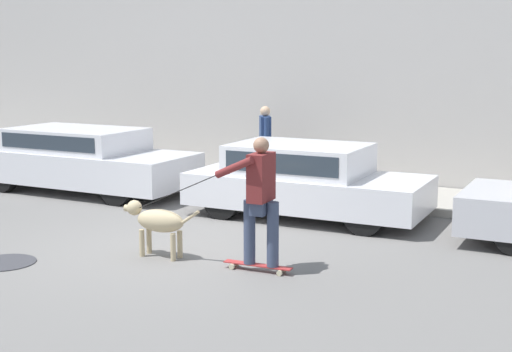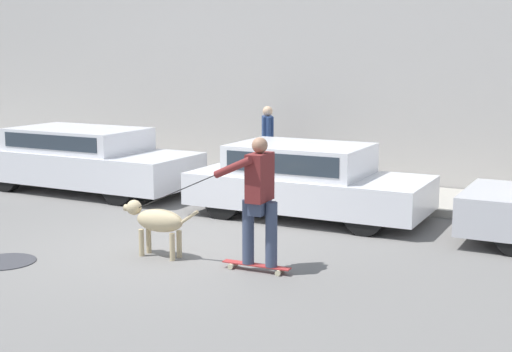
% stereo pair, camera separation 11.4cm
% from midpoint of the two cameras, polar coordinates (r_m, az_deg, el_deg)
% --- Properties ---
extents(ground_plane, '(36.00, 36.00, 0.00)m').
position_cam_midpoint_polar(ground_plane, '(10.08, -5.96, -5.71)').
color(ground_plane, slate).
extents(back_wall, '(32.00, 0.30, 5.98)m').
position_cam_midpoint_polar(back_wall, '(14.89, 6.85, 10.85)').
color(back_wall, '#B2ADA8').
rests_on(back_wall, ground_plane).
extents(sidewalk_curb, '(30.00, 2.06, 0.13)m').
position_cam_midpoint_polar(sidewalk_curb, '(14.02, 4.79, -1.04)').
color(sidewalk_curb, '#A39E93').
rests_on(sidewalk_curb, ground_plane).
extents(parked_car_0, '(4.53, 1.82, 1.24)m').
position_cam_midpoint_polar(parked_car_0, '(14.41, -13.35, 1.29)').
color(parked_car_0, black).
rests_on(parked_car_0, ground_plane).
extents(parked_car_1, '(3.95, 1.83, 1.21)m').
position_cam_midpoint_polar(parked_car_1, '(11.80, 4.34, -0.43)').
color(parked_car_1, black).
rests_on(parked_car_1, ground_plane).
extents(dog, '(1.16, 0.33, 0.74)m').
position_cam_midpoint_polar(dog, '(9.56, -7.60, -3.58)').
color(dog, tan).
rests_on(dog, ground_plane).
extents(skateboarder, '(2.30, 0.61, 1.68)m').
position_cam_midpoint_polar(skateboarder, '(8.72, 0.60, -1.62)').
color(skateboarder, beige).
rests_on(skateboarder, ground_plane).
extents(pedestrian_with_bag, '(0.47, 0.64, 1.52)m').
position_cam_midpoint_polar(pedestrian_with_bag, '(14.35, 1.15, 2.88)').
color(pedestrian_with_bag, '#28282D').
rests_on(pedestrian_with_bag, sidewalk_curb).
extents(manhole_cover, '(0.79, 0.79, 0.01)m').
position_cam_midpoint_polar(manhole_cover, '(9.87, -19.14, -6.49)').
color(manhole_cover, '#38383D').
rests_on(manhole_cover, ground_plane).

